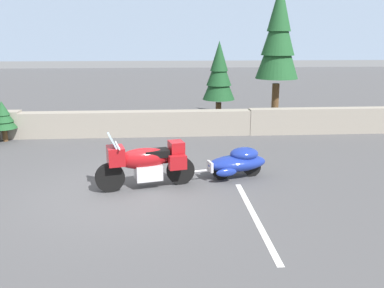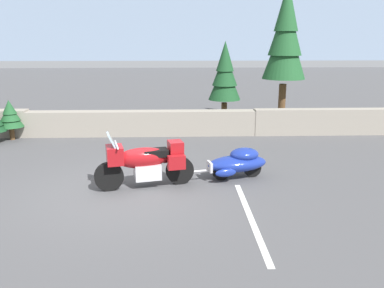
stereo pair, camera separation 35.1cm
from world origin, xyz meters
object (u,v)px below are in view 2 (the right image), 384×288
(car_shaped_trailer, at_px, (238,162))
(pine_tree_secondary, at_px, (225,74))
(pine_tree_tall, at_px, (286,36))
(touring_motorcycle, at_px, (145,161))

(car_shaped_trailer, xyz_separation_m, pine_tree_secondary, (0.34, 6.07, 1.64))
(car_shaped_trailer, height_order, pine_tree_secondary, pine_tree_secondary)
(car_shaped_trailer, distance_m, pine_tree_tall, 7.86)
(touring_motorcycle, bearing_deg, pine_tree_tall, 55.44)
(pine_tree_tall, xyz_separation_m, pine_tree_secondary, (-2.42, -0.63, -1.40))
(pine_tree_tall, relative_size, pine_tree_secondary, 1.68)
(car_shaped_trailer, bearing_deg, touring_motorcycle, -166.50)
(car_shaped_trailer, bearing_deg, pine_tree_secondary, 86.76)
(touring_motorcycle, height_order, pine_tree_secondary, pine_tree_secondary)
(touring_motorcycle, xyz_separation_m, car_shaped_trailer, (2.23, 0.54, -0.21))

